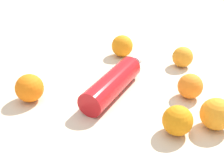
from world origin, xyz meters
TOP-DOWN VIEW (x-y plane):
  - ground_plane at (0.00, 0.00)m, footprint 2.40×2.40m
  - water_bottle at (0.03, -0.05)m, footprint 0.30×0.20m
  - orange_0 at (-0.16, -0.20)m, footprint 0.07×0.07m
  - orange_1 at (0.29, -0.08)m, footprint 0.08×0.08m
  - orange_2 at (-0.02, 0.19)m, footprint 0.08×0.08m
  - orange_3 at (0.00, -0.26)m, footprint 0.07×0.07m
  - orange_4 at (0.20, -0.28)m, footprint 0.07×0.07m
  - orange_5 at (-0.14, -0.30)m, footprint 0.08×0.08m

SIDE VIEW (x-z plane):
  - ground_plane at x=0.00m, z-range 0.00..0.00m
  - water_bottle at x=0.03m, z-range 0.00..0.07m
  - orange_4 at x=0.20m, z-range 0.00..0.07m
  - orange_3 at x=0.00m, z-range 0.00..0.07m
  - orange_0 at x=-0.16m, z-range 0.00..0.07m
  - orange_5 at x=-0.14m, z-range 0.00..0.08m
  - orange_2 at x=-0.02m, z-range 0.00..0.08m
  - orange_1 at x=0.29m, z-range 0.00..0.08m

